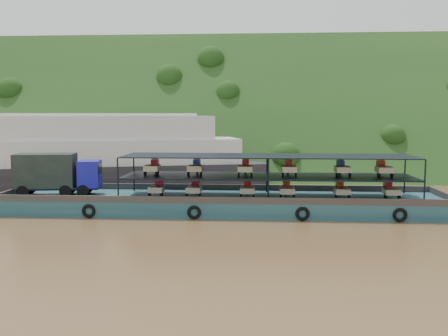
{
  "coord_description": "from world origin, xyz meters",
  "views": [
    {
      "loc": [
        0.79,
        -39.63,
        7.77
      ],
      "look_at": [
        -2.0,
        3.0,
        3.2
      ],
      "focal_mm": 40.0,
      "sensor_mm": 36.0,
      "label": 1
    }
  ],
  "objects": [
    {
      "name": "passenger_ferry",
      "position": [
        -18.01,
        14.92,
        3.44
      ],
      "size": [
        40.36,
        19.95,
        7.93
      ],
      "rotation": [
        0.0,
        0.0,
        0.27
      ],
      "color": "black",
      "rests_on": "ground"
    },
    {
      "name": "hillside",
      "position": [
        0.0,
        36.0,
        0.0
      ],
      "size": [
        140.0,
        39.6,
        39.6
      ],
      "primitive_type": "cube",
      "rotation": [
        0.79,
        0.0,
        0.0
      ],
      "color": "#153312",
      "rests_on": "ground"
    },
    {
      "name": "ground",
      "position": [
        0.0,
        0.0,
        0.0
      ],
      "size": [
        160.0,
        160.0,
        0.0
      ],
      "primitive_type": "plane",
      "color": "brown",
      "rests_on": "ground"
    },
    {
      "name": "cargo_barge",
      "position": [
        -3.01,
        0.1,
        1.15
      ],
      "size": [
        35.0,
        7.18,
        4.63
      ],
      "color": "#153D4B",
      "rests_on": "ground"
    }
  ]
}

